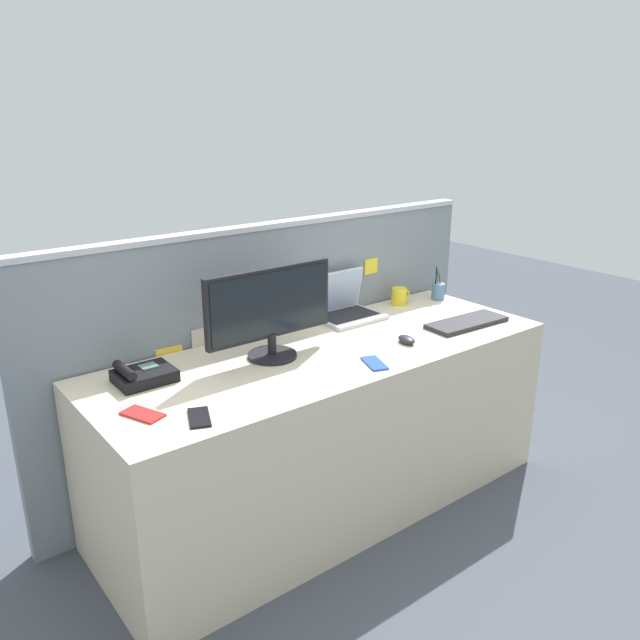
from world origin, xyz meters
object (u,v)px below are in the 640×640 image
computer_mouse_right_hand (406,340)px  cell_phone_black_slab (199,417)px  cell_phone_red_case (143,414)px  coffee_mug (399,296)px  cell_phone_blue_case (374,363)px  pen_cup (438,291)px  desk_phone (143,375)px  laptop (344,307)px  keyboard_main (467,323)px  desktop_monitor (270,309)px

computer_mouse_right_hand → cell_phone_black_slab: bearing=-162.6°
cell_phone_red_case → coffee_mug: bearing=-8.4°
cell_phone_black_slab → cell_phone_blue_case: size_ratio=0.99×
pen_cup → desk_phone: bearing=-178.2°
laptop → desk_phone: bearing=-173.2°
pen_cup → computer_mouse_right_hand: bearing=-148.7°
pen_cup → cell_phone_blue_case: (-0.88, -0.46, -0.04)m
keyboard_main → computer_mouse_right_hand: (-0.40, 0.00, 0.01)m
computer_mouse_right_hand → desk_phone: bearing=176.6°
computer_mouse_right_hand → desktop_monitor: bearing=170.2°
computer_mouse_right_hand → coffee_mug: bearing=61.4°
cell_phone_red_case → computer_mouse_right_hand: bearing=-24.5°
pen_cup → coffee_mug: bearing=164.9°
cell_phone_red_case → cell_phone_black_slab: 0.20m
laptop → pen_cup: laptop is taller
desktop_monitor → laptop: bearing=20.5°
desk_phone → cell_phone_blue_case: 0.90m
desktop_monitor → computer_mouse_right_hand: bearing=-22.7°
keyboard_main → cell_phone_blue_case: (-0.68, -0.09, -0.01)m
cell_phone_blue_case → cell_phone_black_slab: bearing=-160.6°
desktop_monitor → coffee_mug: desktop_monitor is taller
desk_phone → coffee_mug: bearing=4.5°
desktop_monitor → cell_phone_blue_case: (0.28, -0.33, -0.20)m
computer_mouse_right_hand → pen_cup: (0.61, 0.37, 0.03)m
desk_phone → coffee_mug: coffee_mug is taller
cell_phone_blue_case → desktop_monitor: bearing=151.0°
laptop → desk_phone: laptop is taller
cell_phone_red_case → cell_phone_black_slab: size_ratio=1.04×
pen_cup → cell_phone_red_case: (-1.80, -0.31, -0.04)m
laptop → cell_phone_blue_case: size_ratio=2.19×
cell_phone_red_case → cell_phone_blue_case: bearing=-31.0°
coffee_mug → pen_cup: bearing=-15.1°
cell_phone_black_slab → cell_phone_blue_case: 0.78m
cell_phone_blue_case → coffee_mug: coffee_mug is taller
pen_cup → cell_phone_black_slab: size_ratio=1.26×
keyboard_main → cell_phone_blue_case: size_ratio=2.88×
laptop → desk_phone: 1.10m
cell_phone_black_slab → pen_cup: bearing=38.0°
desk_phone → cell_phone_blue_case: (0.81, -0.41, -0.02)m
desk_phone → pen_cup: pen_cup is taller
keyboard_main → coffee_mug: bearing=95.9°
cell_phone_red_case → cell_phone_blue_case: (0.92, -0.15, 0.00)m
coffee_mug → desk_phone: bearing=-175.5°
computer_mouse_right_hand → pen_cup: bearing=44.1°
desk_phone → pen_cup: (1.69, 0.05, 0.02)m
computer_mouse_right_hand → coffee_mug: (0.38, 0.43, 0.03)m
desktop_monitor → cell_phone_black_slab: desktop_monitor is taller
desk_phone → pen_cup: size_ratio=1.19×
desktop_monitor → desk_phone: (-0.52, 0.08, -0.18)m
cell_phone_blue_case → desk_phone: bearing=173.3°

